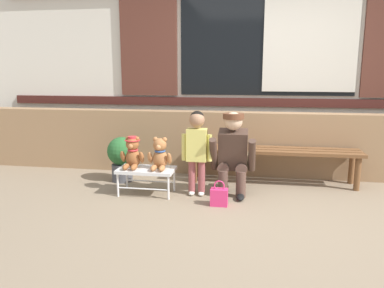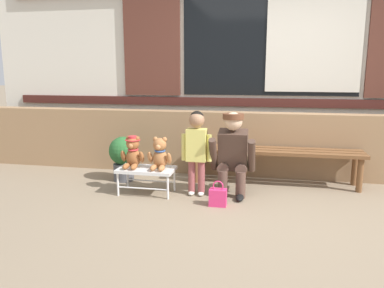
{
  "view_description": "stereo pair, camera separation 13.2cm",
  "coord_description": "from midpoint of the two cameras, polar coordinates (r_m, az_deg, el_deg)",
  "views": [
    {
      "loc": [
        -0.13,
        -3.56,
        1.38
      ],
      "look_at": [
        -0.84,
        0.64,
        0.55
      ],
      "focal_mm": 34.83,
      "sensor_mm": 36.0,
      "label": 1
    },
    {
      "loc": [
        0.0,
        -3.53,
        1.38
      ],
      "look_at": [
        -0.84,
        0.64,
        0.55
      ],
      "focal_mm": 34.83,
      "sensor_mm": 36.0,
      "label": 2
    }
  ],
  "objects": [
    {
      "name": "teddy_bear_with_hat",
      "position": [
        4.28,
        -9.98,
        -1.37
      ],
      "size": [
        0.28,
        0.27,
        0.36
      ],
      "color": "#93562D",
      "rests_on": "small_display_bench"
    },
    {
      "name": "ground_plane",
      "position": [
        3.81,
        10.07,
        -10.41
      ],
      "size": [
        60.0,
        60.0,
        0.0
      ],
      "primitive_type": "plane",
      "color": "#84725B"
    },
    {
      "name": "wooden_bench_long",
      "position": [
        4.72,
        11.54,
        -1.52
      ],
      "size": [
        2.1,
        0.4,
        0.44
      ],
      "color": "brown",
      "rests_on": "ground"
    },
    {
      "name": "shop_facade",
      "position": [
        5.5,
        10.67,
        15.22
      ],
      "size": [
        8.38,
        0.26,
        3.59
      ],
      "color": "silver",
      "rests_on": "ground"
    },
    {
      "name": "adult_crouching",
      "position": [
        4.18,
        5.52,
        -1.45
      ],
      "size": [
        0.5,
        0.49,
        0.95
      ],
      "color": "brown",
      "rests_on": "ground"
    },
    {
      "name": "teddy_bear_plain",
      "position": [
        4.19,
        -5.85,
        -1.66
      ],
      "size": [
        0.28,
        0.26,
        0.36
      ],
      "color": "#A86B3D",
      "rests_on": "small_display_bench"
    },
    {
      "name": "small_display_bench",
      "position": [
        4.28,
        -7.88,
        -4.16
      ],
      "size": [
        0.64,
        0.36,
        0.3
      ],
      "color": "silver",
      "rests_on": "ground"
    },
    {
      "name": "handbag_on_ground",
      "position": [
        3.93,
        3.2,
        -8.05
      ],
      "size": [
        0.18,
        0.11,
        0.27
      ],
      "color": "#E53370",
      "rests_on": "ground"
    },
    {
      "name": "child_standing",
      "position": [
        4.13,
        -0.16,
        0.04
      ],
      "size": [
        0.35,
        0.18,
        0.96
      ],
      "color": "#994C4C",
      "rests_on": "ground"
    },
    {
      "name": "brick_low_wall",
      "position": [
        5.06,
        10.16,
        -0.01
      ],
      "size": [
        8.21,
        0.25,
        0.85
      ],
      "primitive_type": "cube",
      "color": "#997551",
      "rests_on": "ground"
    },
    {
      "name": "potted_plant",
      "position": [
        4.82,
        -11.49,
        -1.86
      ],
      "size": [
        0.36,
        0.36,
        0.57
      ],
      "color": "#4C4C51",
      "rests_on": "ground"
    }
  ]
}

